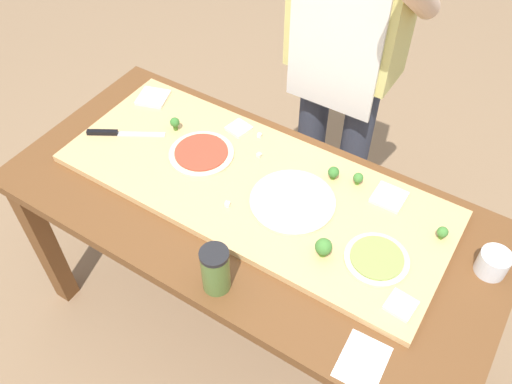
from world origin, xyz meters
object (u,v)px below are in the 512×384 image
prep_table (250,223)px  pizza_slice_near_right (153,98)px  broccoli_floret_front_left (358,178)px  cheese_crumble_b (259,155)px  pizza_slice_far_left (401,305)px  flour_cup (493,264)px  pizza_whole_tomato_red (201,153)px  broccoli_floret_front_mid (324,247)px  cook_center (346,45)px  pizza_whole_pesto_green (377,259)px  pizza_slice_center (389,197)px  pizza_slice_far_right (239,128)px  broccoli_floret_back_right (175,123)px  broccoli_floret_center_right (334,172)px  cheese_crumble_c (227,204)px  broccoli_floret_back_mid (443,232)px  chefs_knife (115,133)px  sauce_jar (215,270)px  recipe_note (362,362)px  cheese_crumble_a (259,135)px  pizza_whole_white_garlic (293,201)px

prep_table → pizza_slice_near_right: bearing=158.7°
broccoli_floret_front_left → cheese_crumble_b: 0.35m
pizza_slice_far_left → flour_cup: 0.32m
pizza_whole_tomato_red → broccoli_floret_front_mid: size_ratio=3.54×
broccoli_floret_front_left → cook_center: bearing=123.9°
pizza_whole_pesto_green → pizza_slice_far_left: 0.16m
pizza_slice_center → pizza_slice_far_left: same height
pizza_slice_far_right → broccoli_floret_back_right: bearing=-147.9°
broccoli_floret_front_mid → broccoli_floret_center_right: 0.31m
broccoli_floret_back_right → cheese_crumble_c: broccoli_floret_back_right is taller
prep_table → broccoli_floret_center_right: 0.33m
broccoli_floret_front_mid → broccoli_floret_back_right: (-0.70, 0.21, -0.00)m
pizza_slice_far_right → broccoli_floret_front_left: 0.48m
pizza_slice_far_left → broccoli_floret_back_mid: (0.01, 0.28, 0.02)m
pizza_slice_far_right → broccoli_floret_back_right: 0.23m
cook_center → cheese_crumble_c: bearing=-93.7°
chefs_knife → sauce_jar: (0.66, -0.31, 0.05)m
cheese_crumble_b → flour_cup: bearing=-1.6°
pizza_whole_tomato_red → sauce_jar: size_ratio=1.44×
flour_cup → pizza_whole_pesto_green: bearing=-150.9°
pizza_slice_far_right → pizza_slice_far_left: size_ratio=0.98×
pizza_slice_far_left → broccoli_floret_front_mid: 0.26m
prep_table → broccoli_floret_front_left: bearing=42.6°
pizza_slice_far_left → cheese_crumble_c: 0.60m
broccoli_floret_back_right → broccoli_floret_center_right: (0.59, 0.08, -0.00)m
broccoli_floret_front_left → sauce_jar: sauce_jar is taller
cheese_crumble_c → recipe_note: cheese_crumble_c is taller
chefs_knife → pizza_slice_center: bearing=14.1°
pizza_slice_near_right → flour_cup: (1.32, -0.08, 0.00)m
broccoli_floret_back_mid → broccoli_floret_center_right: bearing=172.9°
pizza_slice_far_right → cheese_crumble_a: size_ratio=5.22×
broccoli_floret_front_left → prep_table: bearing=-137.4°
prep_table → pizza_whole_tomato_red: 0.29m
chefs_knife → pizza_whole_pesto_green: same height
pizza_whole_white_garlic → cheese_crumble_a: bearing=140.8°
pizza_slice_far_left → broccoli_floret_back_mid: 0.28m
broccoli_floret_front_mid → broccoli_floret_front_left: 0.31m
pizza_slice_near_right → recipe_note: size_ratio=0.73×
cheese_crumble_c → flour_cup: size_ratio=0.17×
prep_table → pizza_slice_center: (0.38, 0.24, 0.13)m
chefs_knife → cheese_crumble_a: size_ratio=17.76×
pizza_slice_far_left → recipe_note: bearing=-96.8°
cheese_crumble_b → recipe_note: 0.77m
broccoli_floret_back_mid → cheese_crumble_b: (-0.64, 0.00, -0.02)m
pizza_slice_far_left → prep_table: bearing=168.8°
pizza_slice_center → cheese_crumble_b: bearing=-172.5°
prep_table → pizza_slice_far_right: (-0.21, 0.26, 0.13)m
pizza_whole_white_garlic → sauce_jar: 0.37m
prep_table → cheese_crumble_a: size_ratio=115.88×
sauce_jar → recipe_note: (0.45, 0.01, -0.08)m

